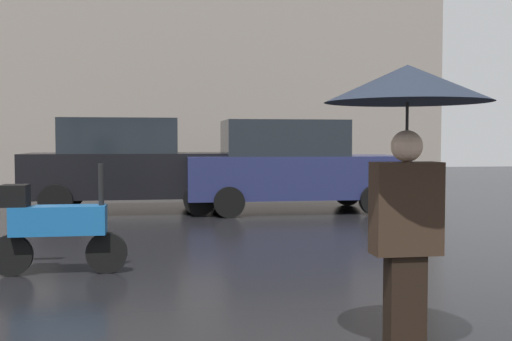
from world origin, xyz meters
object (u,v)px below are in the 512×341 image
pedestrian_with_umbrella (407,121)px  parked_car_right (290,166)px  parked_scooter (55,225)px  parked_car_left (128,165)px

pedestrian_with_umbrella → parked_car_right: (1.08, 8.83, -0.66)m
pedestrian_with_umbrella → parked_scooter: bearing=160.9°
parked_car_left → pedestrian_with_umbrella: bearing=102.0°
parked_scooter → parked_car_left: parked_car_left is taller
parked_scooter → parked_car_right: bearing=39.3°
parked_car_right → parked_scooter: bearing=69.6°
pedestrian_with_umbrella → parked_car_left: 9.52m
parked_car_right → pedestrian_with_umbrella: bearing=97.1°
pedestrian_with_umbrella → parked_scooter: (-2.77, 3.23, -1.07)m
pedestrian_with_umbrella → parked_car_left: (-2.29, 9.22, -0.64)m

